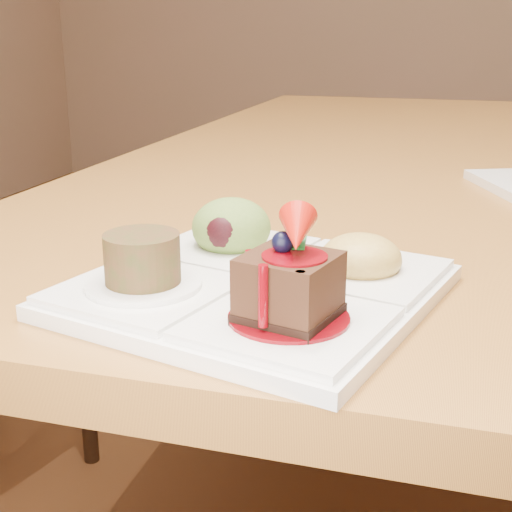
# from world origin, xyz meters

# --- Properties ---
(dining_table) EXTENTS (1.00, 1.80, 0.75)m
(dining_table) POSITION_xyz_m (0.00, 0.00, 0.68)
(dining_table) COLOR #A26E2A
(dining_table) RESTS_ON ground
(sampler_plate) EXTENTS (0.31, 0.31, 0.10)m
(sampler_plate) POSITION_xyz_m (-0.11, -0.75, 0.77)
(sampler_plate) COLOR white
(sampler_plate) RESTS_ON dining_table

